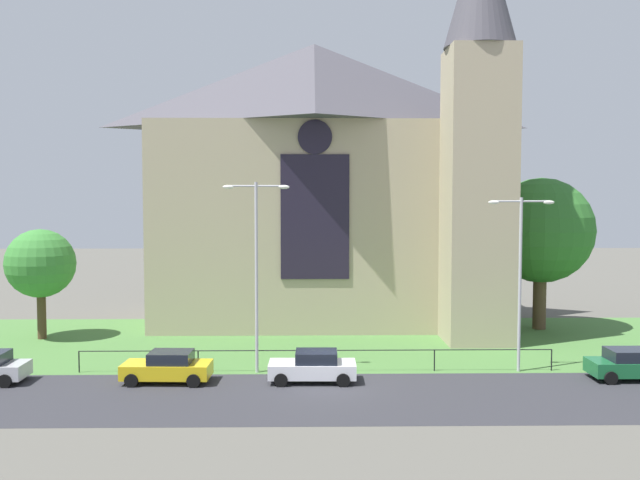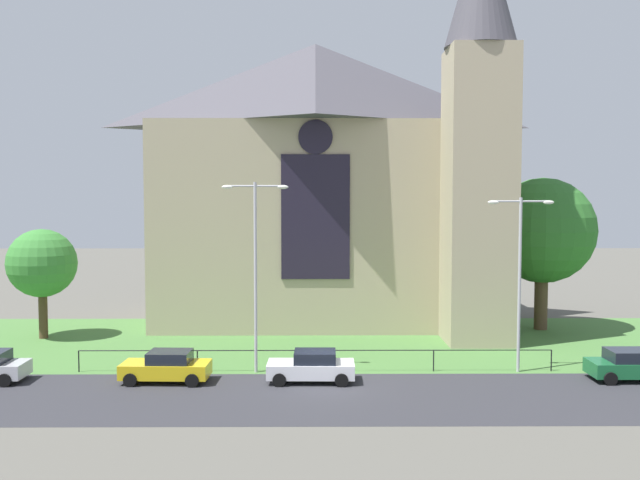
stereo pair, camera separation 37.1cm
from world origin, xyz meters
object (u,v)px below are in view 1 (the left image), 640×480
parked_car_yellow (168,367)px  tree_left_far (40,264)px  church_building (325,179)px  streetlamp_near (256,255)px  parked_car_green (632,365)px  parked_car_white (313,367)px  tree_right_far (541,231)px  streetlamp_far (520,262)px

parked_car_yellow → tree_left_far: bearing=-43.8°
church_building → tree_left_far: (-18.10, -6.08, -5.51)m
streetlamp_near → parked_car_green: size_ratio=2.31×
tree_left_far → parked_car_yellow: tree_left_far is taller
streetlamp_near → parked_car_white: streetlamp_near is taller
parked_car_yellow → parked_car_white: same height
tree_right_far → parked_car_yellow: size_ratio=2.41×
tree_left_far → parked_car_green: 34.59m
parked_car_yellow → parked_car_white: (7.02, -0.01, 0.00)m
parked_car_yellow → parked_car_green: 22.65m
streetlamp_far → streetlamp_near: bearing=180.0°
streetlamp_far → tree_right_far: bearing=66.6°
tree_right_far → parked_car_yellow: tree_right_far is taller
church_building → parked_car_white: 19.12m
tree_left_far → streetlamp_far: size_ratio=0.78×
tree_right_far → parked_car_green: 14.40m
streetlamp_near → parked_car_yellow: size_ratio=2.28×
church_building → streetlamp_far: 18.17m
streetlamp_near → tree_left_far: bearing=148.9°
parked_car_yellow → parked_car_white: bearing=-178.0°
church_building → streetlamp_far: (9.62, -14.70, -4.65)m
parked_car_white → tree_left_far: bearing=-30.5°
tree_left_far → streetlamp_near: 16.72m
streetlamp_near → streetlamp_far: (13.44, -0.00, -0.42)m
parked_car_yellow → church_building: bearing=-113.7°
tree_left_far → parked_car_white: tree_left_far is taller
tree_right_far → streetlamp_near: bearing=-148.2°
tree_left_far → parked_car_yellow: bearing=-45.9°
streetlamp_near → streetlamp_far: size_ratio=1.09×
streetlamp_far → parked_car_white: (-10.57, -1.84, -4.88)m
streetlamp_far → parked_car_green: bearing=-18.6°
tree_right_far → streetlamp_far: tree_right_far is taller
streetlamp_far → parked_car_white: streetlamp_far is taller
parked_car_white → church_building: bearing=-92.4°
streetlamp_far → parked_car_green: 7.23m
tree_right_far → parked_car_green: size_ratio=2.45×
parked_car_yellow → streetlamp_near: bearing=-154.1°
church_building → tree_right_far: size_ratio=2.53×
streetlamp_far → parked_car_yellow: (-17.60, -1.83, -4.88)m
streetlamp_near → parked_car_yellow: 6.97m
parked_car_yellow → parked_car_green: (22.65, 0.13, 0.00)m
tree_right_far → streetlamp_near: 21.64m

